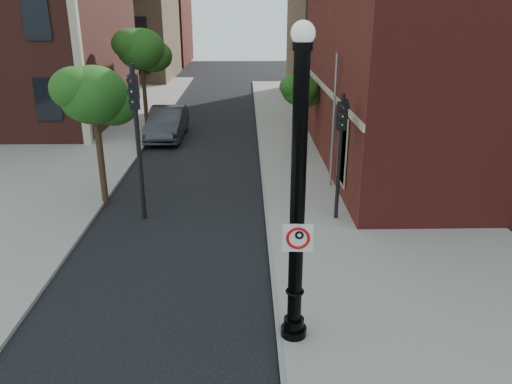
{
  "coord_description": "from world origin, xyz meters",
  "views": [
    {
      "loc": [
        1.36,
        -8.86,
        7.05
      ],
      "look_at": [
        1.58,
        2.0,
        2.97
      ],
      "focal_mm": 35.0,
      "sensor_mm": 36.0,
      "label": 1
    }
  ],
  "objects_px": {
    "parked_car": "(167,123)",
    "traffic_signal_left": "(136,118)",
    "no_parking_sign": "(298,238)",
    "traffic_signal_right": "(341,138)",
    "lamppost": "(297,210)"
  },
  "relations": [
    {
      "from": "parked_car",
      "to": "traffic_signal_left",
      "type": "height_order",
      "value": "traffic_signal_left"
    },
    {
      "from": "no_parking_sign",
      "to": "parked_car",
      "type": "bearing_deg",
      "value": 109.57
    },
    {
      "from": "parked_car",
      "to": "traffic_signal_left",
      "type": "relative_size",
      "value": 0.98
    },
    {
      "from": "no_parking_sign",
      "to": "traffic_signal_right",
      "type": "distance_m",
      "value": 7.0
    },
    {
      "from": "lamppost",
      "to": "no_parking_sign",
      "type": "bearing_deg",
      "value": -86.33
    },
    {
      "from": "traffic_signal_right",
      "to": "parked_car",
      "type": "bearing_deg",
      "value": 108.55
    },
    {
      "from": "lamppost",
      "to": "traffic_signal_right",
      "type": "distance_m",
      "value": 6.83
    },
    {
      "from": "lamppost",
      "to": "no_parking_sign",
      "type": "xyz_separation_m",
      "value": [
        0.01,
        -0.17,
        -0.54
      ]
    },
    {
      "from": "parked_car",
      "to": "traffic_signal_left",
      "type": "bearing_deg",
      "value": -85.09
    },
    {
      "from": "traffic_signal_left",
      "to": "traffic_signal_right",
      "type": "height_order",
      "value": "traffic_signal_left"
    },
    {
      "from": "parked_car",
      "to": "traffic_signal_left",
      "type": "distance_m",
      "value": 11.69
    },
    {
      "from": "lamppost",
      "to": "no_parking_sign",
      "type": "relative_size",
      "value": 10.99
    },
    {
      "from": "no_parking_sign",
      "to": "traffic_signal_left",
      "type": "distance_m",
      "value": 8.51
    },
    {
      "from": "lamppost",
      "to": "traffic_signal_left",
      "type": "xyz_separation_m",
      "value": [
        -4.64,
        6.88,
        0.44
      ]
    },
    {
      "from": "traffic_signal_left",
      "to": "traffic_signal_right",
      "type": "relative_size",
      "value": 1.2
    }
  ]
}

